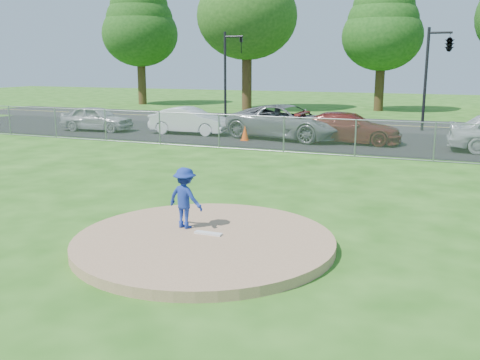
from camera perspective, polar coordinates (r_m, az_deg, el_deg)
The scene contains 17 objects.
ground at distance 20.38m, azimuth 8.38°, elevation 1.74°, with size 120.00×120.00×0.00m, color #215813.
pitchers_mound at distance 11.16m, azimuth -3.84°, elevation -6.58°, with size 5.40×5.40×0.20m, color #A07958.
pitching_rubber at distance 11.29m, azimuth -3.41°, elevation -5.70°, with size 0.60×0.15×0.04m, color white.
chain_link_fence at distance 22.19m, azimuth 9.66°, elevation 4.53°, with size 40.00×0.06×1.50m, color gray.
parking_lot at distance 26.66m, azimuth 11.67°, elevation 4.13°, with size 50.00×8.00×0.01m, color black.
street at distance 34.02m, azimuth 13.95°, elevation 5.76°, with size 60.00×7.00×0.01m, color black.
tree_far_left at distance 50.25m, azimuth -10.65°, elevation 16.01°, with size 6.72×6.72×10.74m.
tree_left at distance 43.63m, azimuth 0.75°, elevation 18.35°, with size 7.84×7.84×12.53m.
tree_center at distance 43.95m, azimuth 14.98°, elevation 15.58°, with size 6.16×6.16×9.84m.
traffic_signal_left at distance 34.22m, azimuth -1.23°, elevation 11.80°, with size 1.28×0.20×5.60m.
traffic_signal_center at distance 31.52m, azimuth 21.22°, elevation 13.21°, with size 1.42×2.48×5.60m.
pitcher at distance 11.62m, azimuth -5.88°, elevation -1.90°, with size 0.86×0.49×1.33m, color navy.
traffic_cone at distance 26.12m, azimuth 0.53°, elevation 5.05°, with size 0.38×0.38×0.74m, color #FF4F0D.
parked_car_silver at distance 30.95m, azimuth -15.04°, elevation 6.37°, with size 1.62×4.03×1.37m, color #B0B0B5.
parked_car_white at distance 28.68m, azimuth -5.40°, elevation 6.32°, with size 1.48×4.25×1.40m, color white.
parked_car_gray at distance 26.78m, azimuth 5.03°, elevation 6.19°, with size 2.78×6.03×1.68m, color slate.
parked_car_darkred at distance 25.86m, azimuth 11.52°, elevation 5.49°, with size 2.00×4.91×1.42m, color #5C1B17.
Camera 1 is at (4.60, -9.50, 3.72)m, focal length 40.00 mm.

